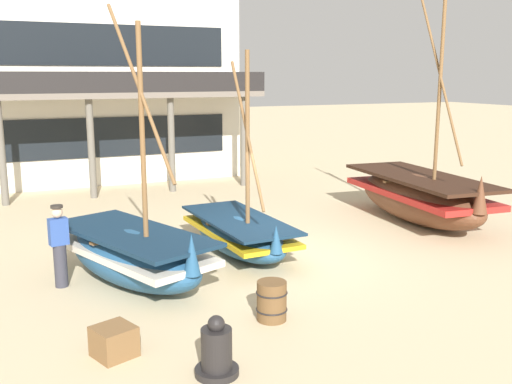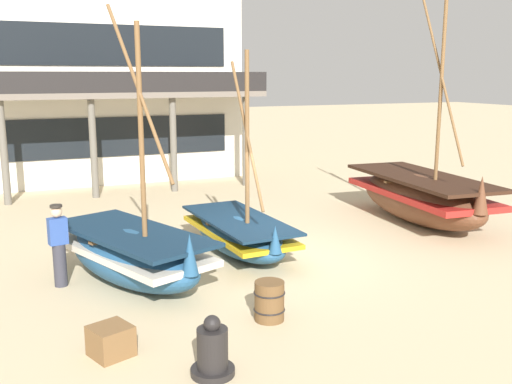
{
  "view_description": "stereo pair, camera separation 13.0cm",
  "coord_description": "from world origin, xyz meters",
  "px_view_note": "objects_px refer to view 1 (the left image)",
  "views": [
    {
      "loc": [
        -5.66,
        -11.67,
        4.21
      ],
      "look_at": [
        0.0,
        1.0,
        1.4
      ],
      "focal_mm": 40.76,
      "sensor_mm": 36.0,
      "label": 1
    },
    {
      "loc": [
        -5.54,
        -11.72,
        4.21
      ],
      "look_at": [
        0.0,
        1.0,
        1.4
      ],
      "focal_mm": 40.76,
      "sensor_mm": 36.0,
      "label": 2
    }
  ],
  "objects_px": {
    "wooden_barrel": "(272,301)",
    "fisherman_by_hull": "(59,247)",
    "fishing_boat_centre_large": "(419,196)",
    "harbor_building_main": "(104,49)",
    "capstan_winch": "(217,352)",
    "cargo_crate": "(114,341)",
    "fishing_boat_far_right": "(239,233)",
    "fishing_boat_near_left": "(134,254)"
  },
  "relations": [
    {
      "from": "fishing_boat_near_left",
      "to": "cargo_crate",
      "type": "height_order",
      "value": "fishing_boat_near_left"
    },
    {
      "from": "wooden_barrel",
      "to": "cargo_crate",
      "type": "height_order",
      "value": "wooden_barrel"
    },
    {
      "from": "fishing_boat_near_left",
      "to": "capstan_winch",
      "type": "bearing_deg",
      "value": -86.54
    },
    {
      "from": "fishing_boat_far_right",
      "to": "wooden_barrel",
      "type": "height_order",
      "value": "fishing_boat_far_right"
    },
    {
      "from": "fisherman_by_hull",
      "to": "fishing_boat_centre_large",
      "type": "bearing_deg",
      "value": 7.3
    },
    {
      "from": "capstan_winch",
      "to": "wooden_barrel",
      "type": "xyz_separation_m",
      "value": [
        1.53,
        1.39,
        0.0
      ]
    },
    {
      "from": "fishing_boat_near_left",
      "to": "fishing_boat_far_right",
      "type": "distance_m",
      "value": 2.96
    },
    {
      "from": "fisherman_by_hull",
      "to": "capstan_winch",
      "type": "xyz_separation_m",
      "value": [
        1.64,
        -4.6,
        -0.49
      ]
    },
    {
      "from": "fishing_boat_far_right",
      "to": "wooden_barrel",
      "type": "bearing_deg",
      "value": -104.32
    },
    {
      "from": "capstan_winch",
      "to": "fishing_boat_far_right",
      "type": "bearing_deg",
      "value": 64.33
    },
    {
      "from": "fishing_boat_centre_large",
      "to": "cargo_crate",
      "type": "bearing_deg",
      "value": -153.94
    },
    {
      "from": "wooden_barrel",
      "to": "fisherman_by_hull",
      "type": "bearing_deg",
      "value": 134.67
    },
    {
      "from": "fishing_boat_centre_large",
      "to": "cargo_crate",
      "type": "xyz_separation_m",
      "value": [
        -9.66,
        -4.72,
        -0.52
      ]
    },
    {
      "from": "fishing_boat_centre_large",
      "to": "wooden_barrel",
      "type": "distance_m",
      "value": 8.25
    },
    {
      "from": "fisherman_by_hull",
      "to": "harbor_building_main",
      "type": "bearing_deg",
      "value": 75.82
    },
    {
      "from": "fishing_boat_near_left",
      "to": "capstan_winch",
      "type": "height_order",
      "value": "fishing_boat_near_left"
    },
    {
      "from": "fisherman_by_hull",
      "to": "capstan_winch",
      "type": "bearing_deg",
      "value": -70.34
    },
    {
      "from": "wooden_barrel",
      "to": "harbor_building_main",
      "type": "height_order",
      "value": "harbor_building_main"
    },
    {
      "from": "fishing_boat_near_left",
      "to": "capstan_winch",
      "type": "xyz_separation_m",
      "value": [
        0.25,
        -4.18,
        -0.27
      ]
    },
    {
      "from": "fishing_boat_far_right",
      "to": "wooden_barrel",
      "type": "relative_size",
      "value": 6.78
    },
    {
      "from": "wooden_barrel",
      "to": "harbor_building_main",
      "type": "distance_m",
      "value": 17.27
    },
    {
      "from": "fisherman_by_hull",
      "to": "cargo_crate",
      "type": "height_order",
      "value": "fisherman_by_hull"
    },
    {
      "from": "fishing_boat_far_right",
      "to": "cargo_crate",
      "type": "height_order",
      "value": "fishing_boat_far_right"
    },
    {
      "from": "fishing_boat_centre_large",
      "to": "capstan_winch",
      "type": "height_order",
      "value": "fishing_boat_centre_large"
    },
    {
      "from": "harbor_building_main",
      "to": "capstan_winch",
      "type": "bearing_deg",
      "value": -95.51
    },
    {
      "from": "cargo_crate",
      "to": "wooden_barrel",
      "type": "bearing_deg",
      "value": 4.59
    },
    {
      "from": "wooden_barrel",
      "to": "harbor_building_main",
      "type": "xyz_separation_m",
      "value": [
        0.2,
        16.55,
        4.9
      ]
    },
    {
      "from": "wooden_barrel",
      "to": "harbor_building_main",
      "type": "bearing_deg",
      "value": 89.31
    },
    {
      "from": "fishing_boat_near_left",
      "to": "cargo_crate",
      "type": "distance_m",
      "value": 3.2
    },
    {
      "from": "fishing_boat_far_right",
      "to": "capstan_winch",
      "type": "bearing_deg",
      "value": -115.67
    },
    {
      "from": "fishing_boat_centre_large",
      "to": "fishing_boat_near_left",
      "type": "bearing_deg",
      "value": -168.91
    },
    {
      "from": "fishing_boat_centre_large",
      "to": "fishing_boat_far_right",
      "type": "relative_size",
      "value": 1.36
    },
    {
      "from": "fishing_boat_far_right",
      "to": "harbor_building_main",
      "type": "bearing_deg",
      "value": 93.51
    },
    {
      "from": "capstan_winch",
      "to": "cargo_crate",
      "type": "bearing_deg",
      "value": 136.57
    },
    {
      "from": "fishing_boat_near_left",
      "to": "fishing_boat_centre_large",
      "type": "bearing_deg",
      "value": 11.09
    },
    {
      "from": "fishing_boat_near_left",
      "to": "fisherman_by_hull",
      "type": "bearing_deg",
      "value": 163.53
    },
    {
      "from": "fishing_boat_far_right",
      "to": "cargo_crate",
      "type": "xyz_separation_m",
      "value": [
        -3.74,
        -4.06,
        -0.25
      ]
    },
    {
      "from": "fishing_boat_near_left",
      "to": "fishing_boat_far_right",
      "type": "xyz_separation_m",
      "value": [
        2.76,
        1.04,
        -0.13
      ]
    },
    {
      "from": "fishing_boat_near_left",
      "to": "wooden_barrel",
      "type": "xyz_separation_m",
      "value": [
        1.78,
        -2.8,
        -0.27
      ]
    },
    {
      "from": "fishing_boat_centre_large",
      "to": "capstan_winch",
      "type": "distance_m",
      "value": 10.29
    },
    {
      "from": "fishing_boat_centre_large",
      "to": "fishing_boat_far_right",
      "type": "xyz_separation_m",
      "value": [
        -5.92,
        -0.66,
        -0.27
      ]
    },
    {
      "from": "fisherman_by_hull",
      "to": "wooden_barrel",
      "type": "distance_m",
      "value": 4.54
    }
  ]
}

